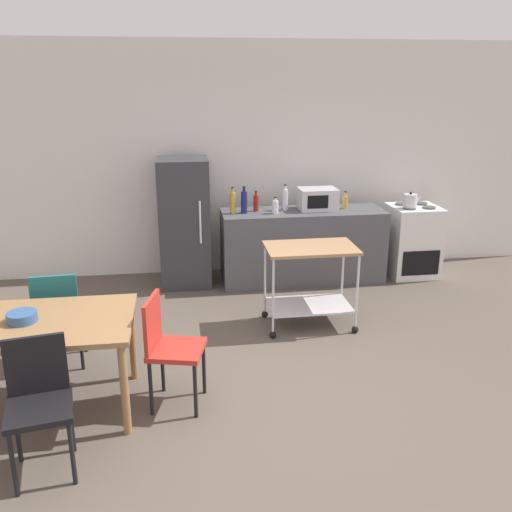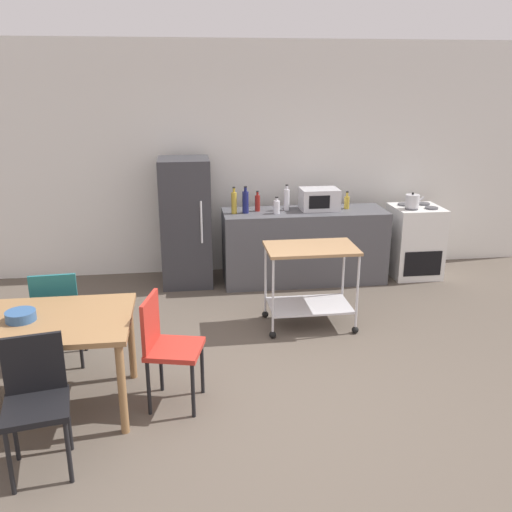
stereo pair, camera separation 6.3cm
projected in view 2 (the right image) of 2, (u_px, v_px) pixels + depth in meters
name	position (u px, v px, depth m)	size (l,w,h in m)	color
ground_plane	(262.00, 396.00, 4.46)	(12.00, 12.00, 0.00)	brown
back_wall	(227.00, 160.00, 7.04)	(8.40, 0.12, 2.90)	silver
kitchen_counter	(304.00, 246.00, 6.89)	(2.00, 0.64, 0.90)	#4C4C51
dining_table	(29.00, 330.00, 4.09)	(1.50, 0.90, 0.75)	olive
chair_teal	(58.00, 311.00, 4.80)	(0.42, 0.42, 0.89)	#1E666B
chair_red	(166.00, 343.00, 4.22)	(0.48, 0.48, 0.89)	#B72D23
chair_black	(36.00, 396.00, 3.52)	(0.47, 0.47, 0.89)	black
stove_oven	(414.00, 241.00, 7.09)	(0.60, 0.61, 0.92)	white
refrigerator	(186.00, 223.00, 6.70)	(0.60, 0.63, 1.55)	#333338
kitchen_cart	(310.00, 273.00, 5.57)	(0.91, 0.57, 0.85)	#A37A51
bottle_soy_sauce	(234.00, 202.00, 6.58)	(0.07, 0.07, 0.32)	gold
bottle_hot_sauce	(245.00, 202.00, 6.60)	(0.08, 0.08, 0.32)	navy
bottle_sparkling_water	(257.00, 203.00, 6.71)	(0.06, 0.06, 0.25)	maroon
bottle_wine	(277.00, 207.00, 6.59)	(0.08, 0.08, 0.20)	silver
bottle_olive_oil	(287.00, 199.00, 6.74)	(0.07, 0.07, 0.31)	silver
microwave	(319.00, 199.00, 6.78)	(0.46, 0.35, 0.26)	silver
bottle_soda	(347.00, 202.00, 6.83)	(0.07, 0.07, 0.22)	gold
fruit_bowl	(21.00, 316.00, 4.05)	(0.22, 0.22, 0.07)	#33598C
kettle	(412.00, 201.00, 6.81)	(0.24, 0.17, 0.19)	silver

